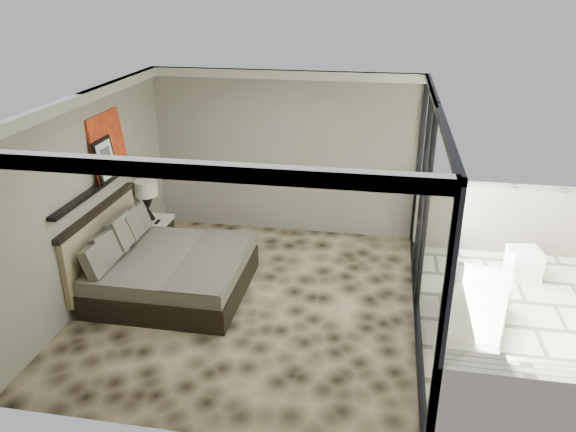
% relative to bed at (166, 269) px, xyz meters
% --- Properties ---
extents(floor, '(5.00, 5.00, 0.00)m').
position_rel_bed_xyz_m(floor, '(1.27, -0.10, -0.34)').
color(floor, black).
rests_on(floor, ground).
extents(ceiling, '(4.50, 5.00, 0.02)m').
position_rel_bed_xyz_m(ceiling, '(1.27, -0.10, 2.45)').
color(ceiling, silver).
rests_on(ceiling, back_wall).
extents(back_wall, '(4.50, 0.02, 2.80)m').
position_rel_bed_xyz_m(back_wall, '(1.27, 2.39, 1.06)').
color(back_wall, gray).
rests_on(back_wall, floor).
extents(left_wall, '(0.02, 5.00, 2.80)m').
position_rel_bed_xyz_m(left_wall, '(-0.97, -0.10, 1.06)').
color(left_wall, gray).
rests_on(left_wall, floor).
extents(glass_wall, '(0.08, 5.00, 2.80)m').
position_rel_bed_xyz_m(glass_wall, '(3.52, -0.10, 1.06)').
color(glass_wall, white).
rests_on(glass_wall, floor).
extents(terrace_slab, '(3.00, 5.00, 0.12)m').
position_rel_bed_xyz_m(terrace_slab, '(5.02, -0.10, -0.40)').
color(terrace_slab, '#B8B59D').
rests_on(terrace_slab, ground).
extents(picture_ledge, '(0.12, 2.20, 0.05)m').
position_rel_bed_xyz_m(picture_ledge, '(-0.91, 0.00, 1.16)').
color(picture_ledge, black).
rests_on(picture_ledge, left_wall).
extents(bed, '(2.09, 2.03, 1.16)m').
position_rel_bed_xyz_m(bed, '(0.00, 0.00, 0.00)').
color(bed, black).
rests_on(bed, floor).
extents(nightstand, '(0.67, 0.67, 0.55)m').
position_rel_bed_xyz_m(nightstand, '(-0.71, 1.26, -0.07)').
color(nightstand, black).
rests_on(nightstand, floor).
extents(table_lamp, '(0.36, 0.36, 0.66)m').
position_rel_bed_xyz_m(table_lamp, '(-0.77, 1.26, 0.60)').
color(table_lamp, black).
rests_on(table_lamp, nightstand).
extents(abstract_canvas, '(0.13, 0.90, 0.90)m').
position_rel_bed_xyz_m(abstract_canvas, '(-0.92, 0.52, 1.63)').
color(abstract_canvas, '#A81F0E').
rests_on(abstract_canvas, picture_ledge).
extents(framed_print, '(0.11, 0.50, 0.60)m').
position_rel_bed_xyz_m(framed_print, '(-0.87, 0.29, 1.48)').
color(framed_print, black).
rests_on(framed_print, picture_ledge).
extents(ottoman, '(0.50, 0.50, 0.45)m').
position_rel_bed_xyz_m(ottoman, '(5.11, 1.30, -0.12)').
color(ottoman, silver).
rests_on(ottoman, terrace_slab).
extents(lounger, '(1.08, 1.61, 0.57)m').
position_rel_bed_xyz_m(lounger, '(4.23, -0.25, -0.16)').
color(lounger, silver).
rests_on(lounger, terrace_slab).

